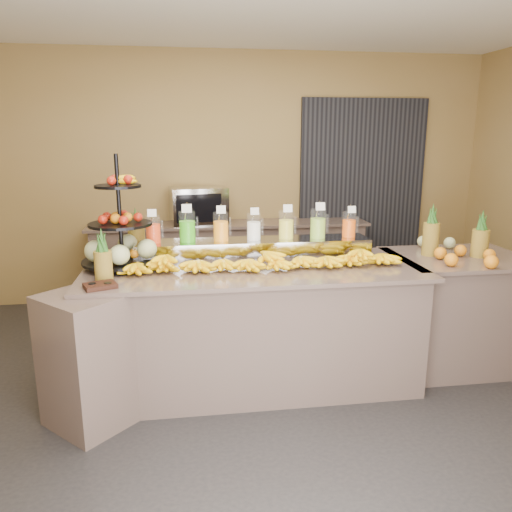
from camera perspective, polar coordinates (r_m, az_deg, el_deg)
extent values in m
plane|color=black|center=(3.79, 0.47, -16.16)|extent=(6.00, 6.00, 0.00)
cube|color=olive|center=(5.81, -3.31, 8.83)|extent=(6.00, 0.02, 2.80)
cube|color=black|center=(6.13, 11.95, 6.94)|extent=(1.50, 0.06, 2.20)
cube|color=gray|center=(3.87, -0.20, -8.16)|extent=(2.40, 0.90, 0.90)
cube|color=gray|center=(3.72, -0.21, -1.49)|extent=(2.50, 1.00, 0.03)
cube|color=gray|center=(3.53, -18.44, -11.15)|extent=(0.71, 0.71, 0.90)
cube|color=gray|center=(4.50, 21.69, -5.96)|extent=(1.00, 0.80, 0.90)
cube|color=gray|center=(4.38, 22.22, -0.21)|extent=(1.08, 0.88, 0.03)
cube|color=gray|center=(5.71, -2.95, -0.93)|extent=(3.00, 0.50, 0.90)
cube|color=gray|center=(5.61, -3.01, 3.67)|extent=(3.10, 0.55, 0.03)
cube|color=gray|center=(3.97, -0.25, 0.83)|extent=(1.85, 0.30, 0.15)
cylinder|color=silver|center=(3.90, -11.68, 3.02)|extent=(0.11, 0.11, 0.21)
cylinder|color=red|center=(3.91, -11.66, 2.54)|extent=(0.11, 0.11, 0.14)
cylinder|color=gray|center=(3.91, -11.91, 3.73)|extent=(0.01, 0.01, 0.25)
cube|color=white|center=(3.83, -11.82, 4.84)|extent=(0.07, 0.02, 0.06)
cylinder|color=silver|center=(3.89, -7.86, 3.35)|extent=(0.13, 0.13, 0.24)
cylinder|color=#30AA12|center=(3.90, -7.85, 2.80)|extent=(0.12, 0.12, 0.16)
cylinder|color=gray|center=(3.90, -8.13, 4.14)|extent=(0.01, 0.01, 0.28)
cube|color=white|center=(3.81, -7.93, 5.41)|extent=(0.08, 0.02, 0.06)
cylinder|color=silver|center=(3.91, -4.04, 3.37)|extent=(0.12, 0.12, 0.22)
cylinder|color=orange|center=(3.91, -4.03, 2.86)|extent=(0.11, 0.11, 0.15)
cylinder|color=gray|center=(3.91, -4.29, 4.12)|extent=(0.01, 0.01, 0.26)
cube|color=white|center=(3.83, -4.01, 5.31)|extent=(0.07, 0.02, 0.06)
cylinder|color=silver|center=(3.93, -0.25, 3.36)|extent=(0.11, 0.11, 0.21)
cylinder|color=white|center=(3.94, -0.25, 2.89)|extent=(0.11, 0.11, 0.14)
cylinder|color=gray|center=(3.93, -0.48, 4.05)|extent=(0.01, 0.01, 0.24)
cube|color=white|center=(3.86, -0.15, 5.14)|extent=(0.07, 0.02, 0.06)
cylinder|color=silver|center=(3.98, 3.47, 3.56)|extent=(0.12, 0.12, 0.22)
cylinder|color=yellow|center=(3.98, 3.46, 3.06)|extent=(0.11, 0.11, 0.15)
cylinder|color=gray|center=(3.98, 3.23, 4.29)|extent=(0.01, 0.01, 0.26)
cube|color=white|center=(3.90, 3.66, 5.46)|extent=(0.07, 0.02, 0.06)
cylinder|color=silver|center=(4.04, 7.09, 3.69)|extent=(0.13, 0.13, 0.23)
cylinder|color=#8BBC38|center=(4.04, 7.07, 3.18)|extent=(0.12, 0.12, 0.16)
cylinder|color=gray|center=(4.03, 6.86, 4.45)|extent=(0.01, 0.01, 0.27)
cube|color=white|center=(3.96, 7.37, 5.64)|extent=(0.07, 0.02, 0.06)
cylinder|color=silver|center=(4.11, 10.59, 3.56)|extent=(0.11, 0.11, 0.20)
cylinder|color=#F35405|center=(4.12, 10.57, 3.12)|extent=(0.10, 0.10, 0.14)
cylinder|color=gray|center=(4.11, 10.39, 4.22)|extent=(0.01, 0.01, 0.24)
cube|color=white|center=(4.05, 10.90, 5.24)|extent=(0.06, 0.02, 0.06)
ellipsoid|color=yellow|center=(3.65, -13.30, -1.07)|extent=(0.25, 0.19, 0.10)
ellipsoid|color=yellow|center=(3.64, -10.15, -0.97)|extent=(0.25, 0.19, 0.10)
ellipsoid|color=yellow|center=(3.64, -6.99, -0.86)|extent=(0.25, 0.19, 0.10)
ellipsoid|color=yellow|center=(3.65, -3.84, -0.75)|extent=(0.25, 0.19, 0.10)
ellipsoid|color=yellow|center=(3.67, -0.71, -0.64)|extent=(0.25, 0.19, 0.10)
ellipsoid|color=yellow|center=(3.70, 2.37, -0.53)|extent=(0.25, 0.19, 0.10)
ellipsoid|color=yellow|center=(3.74, 5.40, -0.42)|extent=(0.25, 0.19, 0.10)
ellipsoid|color=yellow|center=(3.79, 8.35, -0.31)|extent=(0.25, 0.19, 0.10)
ellipsoid|color=yellow|center=(3.85, 11.21, -0.21)|extent=(0.25, 0.19, 0.10)
ellipsoid|color=yellow|center=(3.92, 13.98, -0.10)|extent=(0.25, 0.19, 0.10)
ellipsoid|color=yellow|center=(3.62, -10.52, 0.12)|extent=(0.21, 0.17, 0.09)
ellipsoid|color=yellow|center=(3.66, 0.84, 0.51)|extent=(0.21, 0.17, 0.09)
ellipsoid|color=yellow|center=(3.84, 11.54, 0.85)|extent=(0.21, 0.17, 0.09)
cylinder|color=black|center=(3.78, -15.34, 4.92)|extent=(0.03, 0.03, 0.83)
cylinder|color=black|center=(3.85, -15.00, -0.51)|extent=(0.63, 0.63, 0.02)
cylinder|color=black|center=(3.79, -15.25, 3.54)|extent=(0.49, 0.49, 0.02)
cylinder|color=black|center=(3.75, -15.52, 7.69)|extent=(0.35, 0.35, 0.02)
sphere|color=#BBC386|center=(3.81, -12.33, 0.87)|extent=(0.16, 0.16, 0.16)
sphere|color=maroon|center=(3.77, -13.35, 4.32)|extent=(0.07, 0.07, 0.07)
sphere|color=orange|center=(3.85, -16.41, 0.18)|extent=(0.08, 0.08, 0.08)
cube|color=black|center=(3.36, -17.38, -3.25)|extent=(0.24, 0.21, 0.03)
cylinder|color=brown|center=(3.50, -17.04, -1.08)|extent=(0.12, 0.12, 0.20)
cone|color=#1A4717|center=(3.47, -17.25, 1.82)|extent=(0.06, 0.06, 0.16)
cylinder|color=brown|center=(4.09, -13.45, 1.52)|extent=(0.13, 0.13, 0.25)
cone|color=#1A4717|center=(4.05, -13.61, 4.33)|extent=(0.07, 0.07, 0.16)
cylinder|color=brown|center=(4.30, 19.33, 1.84)|extent=(0.14, 0.14, 0.27)
cylinder|color=brown|center=(4.39, 24.22, 1.34)|extent=(0.13, 0.13, 0.22)
ellipsoid|color=orange|center=(4.16, 23.02, -0.03)|extent=(0.40, 0.27, 0.10)
cube|color=gray|center=(5.56, -6.60, 5.76)|extent=(0.65, 0.50, 0.40)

